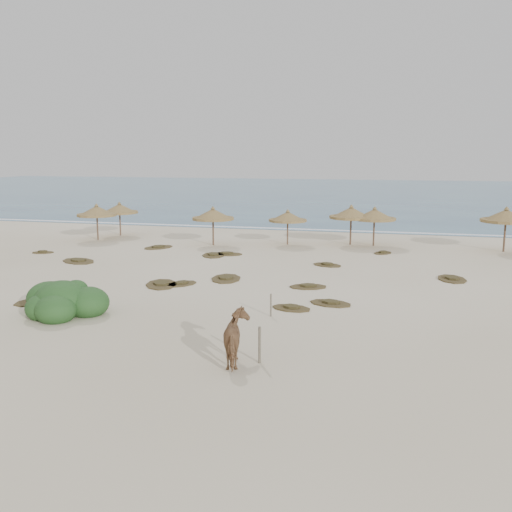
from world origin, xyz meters
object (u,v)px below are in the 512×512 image
object	(u,v)px
palapa_1	(97,212)
bush	(63,302)
palapa_0	(120,209)
horse	(237,339)

from	to	relation	value
palapa_1	bush	bearing A→B (deg)	-64.00
palapa_0	palapa_1	size ratio (longest dim) A/B	1.04
palapa_1	bush	world-z (taller)	palapa_1
bush	palapa_1	bearing A→B (deg)	116.00
palapa_0	horse	xyz separation A→B (m)	(17.51, -25.56, -1.32)
palapa_0	bush	world-z (taller)	palapa_0
palapa_0	horse	distance (m)	31.02
palapa_0	horse	size ratio (longest dim) A/B	1.66
horse	palapa_1	bearing A→B (deg)	-69.88
bush	horse	bearing A→B (deg)	-22.77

